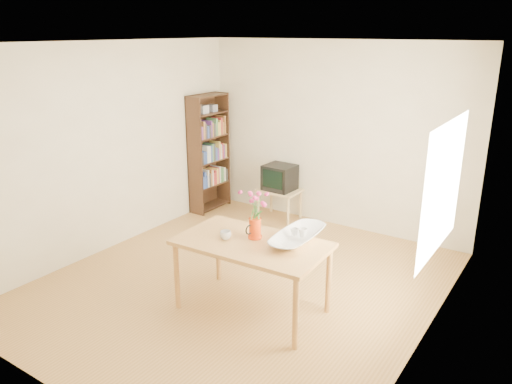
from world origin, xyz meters
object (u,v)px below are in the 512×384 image
Objects in this scene: mug at (226,235)px; pitcher at (255,229)px; table at (252,249)px; bowl at (298,217)px; television at (280,177)px.

pitcher is at bearing -163.63° from mug.
bowl reaches higher than table.
bowl is at bearing -173.25° from mug.
mug is (-0.25, -0.09, 0.12)m from table.
table is 2.85× the size of bowl.
mug is 0.74m from bowl.
television is (-1.11, 2.37, -0.02)m from table.
pitcher is 0.49× the size of television.
pitcher is at bearing -62.45° from television.
pitcher reaches higher than television.
table is at bearing -62.80° from television.
pitcher is 1.92× the size of mug.
bowl reaches higher than television.
table is 6.96× the size of pitcher.
bowl is at bearing 37.60° from pitcher.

